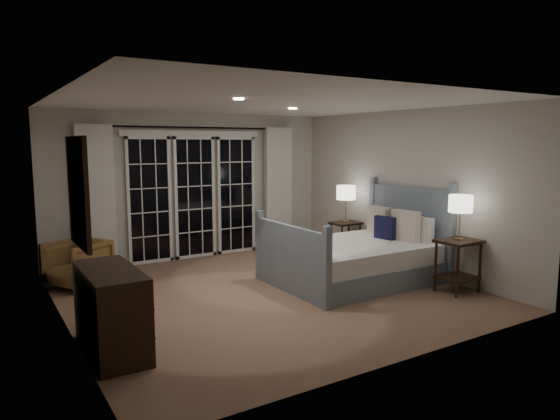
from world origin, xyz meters
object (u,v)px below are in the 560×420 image
nightstand_right (345,234)px  armchair (77,264)px  nightstand_left (458,257)px  lamp_right (346,193)px  dresser (111,311)px  lamp_left (461,204)px  bed (357,258)px

nightstand_right → armchair: (-4.30, 0.58, -0.09)m
nightstand_left → lamp_right: lamp_right is taller
lamp_right → dresser: bearing=-156.6°
lamp_left → bed: bearing=123.7°
bed → nightstand_right: 1.46m
lamp_right → bed: bearing=-122.7°
nightstand_right → lamp_right: lamp_right is taller
lamp_right → armchair: bearing=172.3°
nightstand_right → lamp_left: lamp_left is taller
nightstand_left → lamp_right: (0.02, 2.38, 0.66)m
lamp_right → dresser: (-4.43, -1.92, -0.73)m
nightstand_left → lamp_left: size_ratio=1.18×
lamp_left → armchair: size_ratio=0.84×
lamp_right → dresser: size_ratio=0.55×
lamp_left → armchair: 5.28m
lamp_left → lamp_right: lamp_left is taller
nightstand_left → lamp_left: 0.72m
lamp_left → armchair: (-4.29, 2.96, -0.86)m
bed → armchair: size_ratio=3.15×
nightstand_left → nightstand_right: bearing=89.6°
nightstand_right → dresser: 4.83m
armchair → dresser: dresser is taller
lamp_left → dresser: (-4.41, 0.46, -0.78)m
bed → nightstand_left: (0.77, -1.15, 0.14)m
armchair → bed: bearing=33.0°
nightstand_right → dresser: bearing=-156.6°
armchair → dresser: 2.51m
nightstand_right → dresser: size_ratio=0.55×
nightstand_left → lamp_right: size_ratio=1.12×
bed → lamp_left: (0.77, -1.15, 0.86)m
nightstand_right → bed: bearing=-122.7°
nightstand_left → lamp_left: bearing=0.0°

